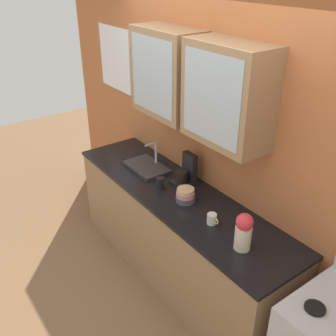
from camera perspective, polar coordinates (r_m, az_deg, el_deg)
ground_plane at (r=4.00m, az=1.19°, el=-15.11°), size 10.00×10.00×0.00m
back_wall_unit at (r=3.36m, az=6.01°, el=6.44°), size 5.03×0.44×2.83m
counter at (r=3.70m, az=1.26°, el=-9.84°), size 2.51×0.66×0.93m
sink_faucet at (r=3.82m, az=-3.13°, el=0.24°), size 0.46×0.29×0.26m
bowl_stack at (r=3.29m, az=2.59°, el=-4.00°), size 0.17×0.17×0.12m
vase at (r=2.79m, az=11.04°, el=-9.11°), size 0.12×0.12×0.29m
cup_near_sink at (r=3.48m, az=-1.12°, el=-2.19°), size 0.11×0.08×0.10m
cup_near_bowls at (r=3.05m, az=6.49°, el=-7.45°), size 0.11×0.08×0.09m
coffee_maker at (r=3.53m, az=2.68°, el=-0.69°), size 0.17×0.20×0.29m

